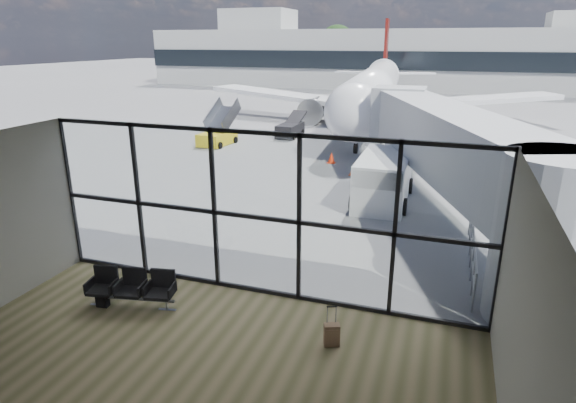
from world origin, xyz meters
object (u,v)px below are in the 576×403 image
Objects in this scene: service_van at (383,179)px; suitcase at (332,335)px; belt_loader at (290,129)px; mobile_stairs at (218,136)px; airliner at (374,89)px; backpack at (102,299)px; seating_row at (133,286)px.

suitcase is at bearing -88.68° from service_van.
belt_loader is (-8.39, 12.64, -0.48)m from service_van.
mobile_stairs is at bearing 143.91° from service_van.
airliner reaches higher than service_van.
service_van reaches higher than belt_loader.
service_van is at bearing -54.05° from belt_loader.
service_van is at bearing 54.97° from backpack.
backpack is at bearing -66.85° from mobile_stairs.
service_van reaches higher than suitcase.
seating_row is 0.67× the size of mobile_stairs.
mobile_stairs is (-8.06, -13.42, -2.13)m from airliner.
suitcase is at bearing -5.11° from backpack.
backpack is 0.10× the size of service_van.
service_van is (4.90, 10.61, 0.47)m from seating_row.
mobile_stairs reaches higher than backpack.
seating_row is 0.49× the size of service_van.
belt_loader is at bearing 88.86° from backpack.
seating_row is at bearing 17.10° from backpack.
seating_row is at bearing -115.74° from service_van.
mobile_stairs is at bearing 101.40° from suitcase.
belt_loader is (-4.37, -9.29, -2.13)m from airliner.
airliner reaches higher than belt_loader.
mobile_stairs is (-12.50, 19.16, 0.27)m from suitcase.
backpack is at bearing -97.66° from airliner.
suitcase is 10.69m from service_van.
backpack is 0.47× the size of suitcase.
mobile_stairs is at bearing -129.39° from belt_loader.
belt_loader is at bearing 53.04° from mobile_stairs.
service_van is (4.02, -21.92, -1.65)m from airliner.
mobile_stairs is (-7.18, 19.11, -0.01)m from seating_row.
seating_row is 23.50m from belt_loader.
seating_row is at bearing 157.71° from suitcase.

